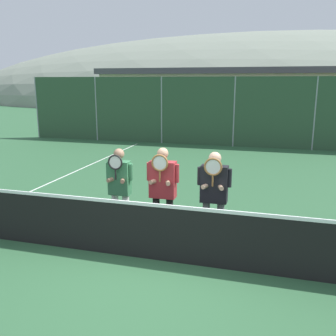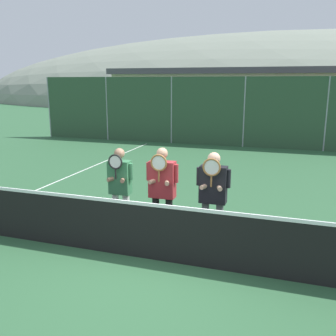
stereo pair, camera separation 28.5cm
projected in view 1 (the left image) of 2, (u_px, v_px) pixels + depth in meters
ground_plane at (155, 260)px, 6.25m from camera, size 120.00×120.00×0.00m
hill_distant at (264, 100)px, 57.50m from camera, size 99.00×55.00×19.25m
clubhouse_building at (246, 97)px, 24.59m from camera, size 19.17×5.50×3.71m
fence_back at (234, 112)px, 16.75m from camera, size 20.46×0.06×3.11m
tennis_net at (154, 231)px, 6.13m from camera, size 11.95×0.09×1.09m
court_line_left_sideline at (34, 190)px, 10.25m from camera, size 0.05×16.00×0.01m
player_leftmost at (120, 185)px, 7.06m from camera, size 0.54×0.34×1.69m
player_center_left at (163, 187)px, 6.76m from camera, size 0.61×0.34×1.76m
player_center_right at (214, 191)px, 6.55m from camera, size 0.60×0.34×1.73m
car_far_left at (128, 118)px, 20.57m from camera, size 4.67×1.98×1.87m
car_left_of_center at (217, 121)px, 19.42m from camera, size 4.04×2.04×1.75m
car_center at (315, 123)px, 17.94m from camera, size 4.36×1.93×1.82m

